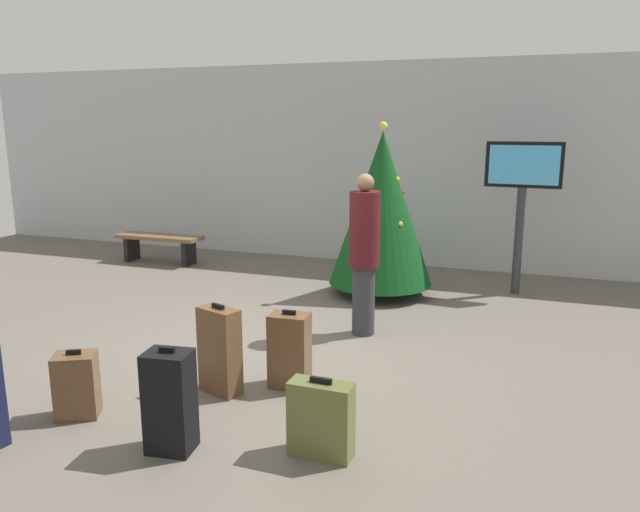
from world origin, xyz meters
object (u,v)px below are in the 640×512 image
suitcase_2 (77,385)px  holiday_tree (382,209)px  suitcase_3 (220,351)px  flight_info_kiosk (522,187)px  suitcase_1 (321,419)px  traveller_0 (364,251)px  suitcase_0 (290,351)px  suitcase_5 (170,402)px  waiting_bench (159,242)px

suitcase_2 → holiday_tree: bearing=71.8°
suitcase_3 → flight_info_kiosk: bearing=61.1°
suitcase_1 → traveller_0: bearing=99.0°
suitcase_0 → suitcase_3: size_ratio=0.89×
holiday_tree → suitcase_1: holiday_tree is taller
suitcase_1 → suitcase_5: size_ratio=0.75×
suitcase_3 → waiting_bench: bearing=129.6°
waiting_bench → suitcase_2: bearing=-62.4°
suitcase_3 → suitcase_2: bearing=-138.1°
suitcase_0 → suitcase_5: 1.37m
flight_info_kiosk → suitcase_5: size_ratio=2.64×
traveller_0 → suitcase_1: traveller_0 is taller
holiday_tree → waiting_bench: size_ratio=1.55×
waiting_bench → traveller_0: size_ratio=0.84×
waiting_bench → traveller_0: bearing=-28.4°
waiting_bench → traveller_0: 4.90m
waiting_bench → suitcase_3: suitcase_3 is taller
traveller_0 → suitcase_2: (-1.66, -2.71, -0.70)m
waiting_bench → suitcase_3: size_ratio=1.87×
suitcase_0 → suitcase_2: (-1.42, -1.11, -0.08)m
holiday_tree → flight_info_kiosk: holiday_tree is taller
flight_info_kiosk → suitcase_0: flight_info_kiosk is taller
holiday_tree → suitcase_0: holiday_tree is taller
holiday_tree → waiting_bench: 4.19m
suitcase_0 → suitcase_2: bearing=-141.8°
suitcase_1 → suitcase_5: 1.10m
waiting_bench → suitcase_3: (3.50, -4.22, 0.03)m
suitcase_3 → suitcase_5: size_ratio=1.02×
holiday_tree → suitcase_3: size_ratio=2.90×
waiting_bench → suitcase_1: bearing=-46.3°
holiday_tree → suitcase_1: bearing=-81.5°
holiday_tree → flight_info_kiosk: 1.94m
suitcase_2 → suitcase_5: (1.02, -0.20, 0.11)m
suitcase_3 → suitcase_1: bearing=-30.1°
suitcase_0 → suitcase_2: size_ratio=1.27×
flight_info_kiosk → traveller_0: size_ratio=1.16×
waiting_bench → suitcase_5: (3.64, -5.21, 0.02)m
holiday_tree → suitcase_5: (-0.42, -4.57, -0.83)m
suitcase_0 → suitcase_1: suitcase_0 is taller
suitcase_5 → suitcase_1: bearing=15.8°
flight_info_kiosk → suitcase_0: bearing=-114.8°
flight_info_kiosk → suitcase_5: (-2.21, -5.25, -1.13)m
flight_info_kiosk → suitcase_1: flight_info_kiosk is taller
suitcase_2 → suitcase_5: suitcase_5 is taller
suitcase_1 → waiting_bench: bearing=133.7°
flight_info_kiosk → suitcase_2: flight_info_kiosk is taller
holiday_tree → waiting_bench: (-4.06, 0.64, -0.85)m
suitcase_1 → suitcase_2: suitcase_1 is taller
flight_info_kiosk → waiting_bench: flight_info_kiosk is taller
traveller_0 → suitcase_0: 1.73m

